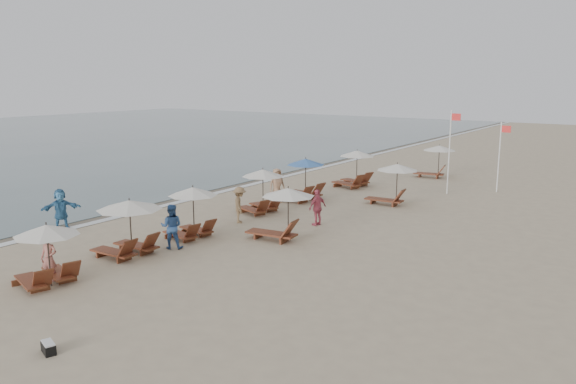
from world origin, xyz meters
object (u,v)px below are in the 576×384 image
Objects in this scene: lounger_station_3 at (260,191)px; beachgoer_mid_b at (240,205)px; lounger_station_1 at (127,226)px; beachgoer_far_b at (277,185)px; beachgoer_far_a at (317,207)px; lounger_station_5 at (353,170)px; beachgoer_near at (49,258)px; lounger_station_4 at (301,182)px; inland_station_0 at (280,211)px; beachgoer_mid_a at (172,226)px; waterline_walker at (61,209)px; lounger_station_0 at (45,254)px; inland_station_1 at (391,181)px; duffel_bag at (48,347)px; lounger_station_2 at (190,212)px; flag_pole_near at (450,148)px; inland_station_2 at (435,158)px.

lounger_station_3 is 1.43× the size of beachgoer_mid_b.
lounger_station_1 reaches higher than beachgoer_far_b.
beachgoer_mid_b is 1.02× the size of beachgoer_far_a.
lounger_station_5 reaches higher than beachgoer_near.
inland_station_0 is (3.66, -7.21, 0.24)m from lounger_station_4.
lounger_station_3 is 3.73m from lounger_station_4.
waterline_walker reaches higher than beachgoer_mid_a.
lounger_station_0 is 14.79m from beachgoer_far_b.
lounger_station_4 is 1.58× the size of beachgoer_far_a.
lounger_station_0 is 0.91× the size of lounger_station_5.
lounger_station_5 is (0.31, 17.58, -0.08)m from lounger_station_1.
lounger_station_0 is 0.87× the size of inland_station_1.
duffel_bag is at bearing -53.94° from lounger_station_1.
flag_pole_near is (5.86, 15.50, 1.58)m from lounger_station_2.
inland_station_0 is at bearing 95.56° from duffel_bag.
waterline_walker is at bearing -111.53° from inland_station_2.
inland_station_2 reaches higher than beachgoer_far_a.
inland_station_0 is 7.54m from beachgoer_far_b.
lounger_station_2 is 0.83× the size of inland_station_0.
beachgoer_near is 14.49m from beachgoer_far_b.
lounger_station_4 is (-0.15, 12.32, -0.14)m from lounger_station_1.
inland_station_0 is at bearing -63.08° from lounger_station_4.
lounger_station_1 is 1.81m from beachgoer_mid_a.
beachgoer_mid_b is 13.71m from flag_pole_near.
duffel_bag is (3.97, -8.02, -0.76)m from beachgoer_mid_a.
lounger_station_5 is at bearing 89.49° from lounger_station_2.
beachgoer_near is 5.01m from beachgoer_mid_a.
lounger_station_3 reaches higher than beachgoer_far_b.
beachgoer_far_b is at bearing -109.08° from beachgoer_far_a.
inland_station_2 is (3.03, 27.38, 0.26)m from lounger_station_0.
inland_station_1 reaches higher than beachgoer_far_a.
beachgoer_mid_a is at bearing -88.77° from lounger_station_5.
lounger_station_1 is 1.01× the size of lounger_station_5.
lounger_station_2 is (-0.09, 6.80, 0.07)m from lounger_station_0.
lounger_station_5 is (0.13, 14.36, -0.05)m from lounger_station_2.
inland_station_1 is (4.16, -3.47, 0.24)m from lounger_station_5.
beachgoer_mid_b is at bearing -118.10° from beachgoer_mid_a.
lounger_station_4 is 1.48× the size of beachgoer_mid_a.
beachgoer_mid_a is (0.38, 5.25, -0.17)m from lounger_station_0.
inland_station_1 is 1.47× the size of beachgoer_far_b.
beachgoer_far_b is (-4.48, 6.05, -0.33)m from inland_station_0.
lounger_station_5 reaches higher than inland_station_2.
flag_pole_near reaches higher than inland_station_2.
inland_station_0 is 9.06m from inland_station_1.
lounger_station_1 is 1.70× the size of beachgoer_near.
lounger_station_4 is 5.90m from beachgoer_mid_b.
waterline_walker is at bearing -109.90° from lounger_station_5.
inland_station_1 is 13.02m from beachgoer_mid_a.
beachgoer_mid_a is at bearing -96.84° from inland_station_2.
inland_station_1 is 4.87× the size of duffel_bag.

